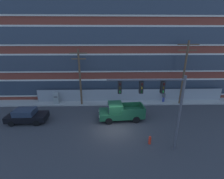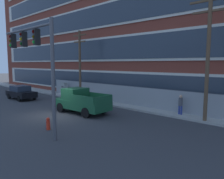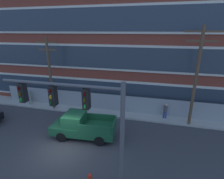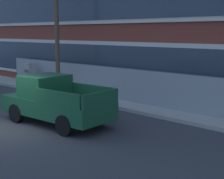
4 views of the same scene
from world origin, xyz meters
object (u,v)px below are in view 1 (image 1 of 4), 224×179
(pickup_truck_dark_green, at_px, (120,112))
(sedan_black, at_px, (27,116))
(fire_hydrant, at_px, (150,140))
(utility_pole_midblock, at_px, (184,71))
(traffic_signal_mast, at_px, (158,98))
(utility_pole_near_corner, at_px, (80,76))
(electrical_cabinet, at_px, (56,99))
(pedestrian_near_cabinet, at_px, (164,96))

(pickup_truck_dark_green, height_order, sedan_black, pickup_truck_dark_green)
(fire_hydrant, bearing_deg, pickup_truck_dark_green, 117.83)
(sedan_black, xyz_separation_m, utility_pole_midblock, (19.18, 4.29, 4.06))
(traffic_signal_mast, distance_m, pickup_truck_dark_green, 6.71)
(utility_pole_near_corner, distance_m, utility_pole_midblock, 13.85)
(pickup_truck_dark_green, relative_size, fire_hydrant, 6.73)
(sedan_black, height_order, electrical_cabinet, electrical_cabinet)
(electrical_cabinet, distance_m, fire_hydrant, 14.01)
(sedan_black, relative_size, utility_pole_midblock, 0.49)
(traffic_signal_mast, xyz_separation_m, utility_pole_near_corner, (-7.50, 9.10, -0.45))
(utility_pole_near_corner, relative_size, pedestrian_near_cabinet, 4.53)
(utility_pole_near_corner, distance_m, pedestrian_near_cabinet, 12.19)
(sedan_black, height_order, fire_hydrant, sedan_black)
(traffic_signal_mast, xyz_separation_m, electrical_cabinet, (-11.09, 9.40, -3.81))
(traffic_signal_mast, bearing_deg, utility_pole_near_corner, 129.52)
(electrical_cabinet, relative_size, fire_hydrant, 2.23)
(utility_pole_midblock, height_order, pedestrian_near_cabinet, utility_pole_midblock)
(fire_hydrant, bearing_deg, pedestrian_near_cabinet, 63.96)
(pedestrian_near_cabinet, relative_size, fire_hydrant, 2.17)
(utility_pole_midblock, bearing_deg, fire_hydrant, -127.87)
(fire_hydrant, bearing_deg, sedan_black, 162.58)
(sedan_black, bearing_deg, electrical_cabinet, 69.51)
(pickup_truck_dark_green, relative_size, utility_pole_midblock, 0.60)
(utility_pole_midblock, bearing_deg, utility_pole_near_corner, 179.58)
(sedan_black, xyz_separation_m, fire_hydrant, (12.74, -4.00, -0.42))
(pickup_truck_dark_green, distance_m, fire_hydrant, 4.93)
(sedan_black, relative_size, electrical_cabinet, 2.46)
(traffic_signal_mast, relative_size, sedan_black, 1.50)
(traffic_signal_mast, relative_size, electrical_cabinet, 3.68)
(traffic_signal_mast, distance_m, sedan_black, 14.22)
(pickup_truck_dark_green, bearing_deg, pedestrian_near_cabinet, 34.50)
(traffic_signal_mast, distance_m, electrical_cabinet, 15.03)
(pickup_truck_dark_green, bearing_deg, sedan_black, -178.17)
(utility_pole_midblock, height_order, fire_hydrant, utility_pole_midblock)
(sedan_black, bearing_deg, pedestrian_near_cabinet, 15.97)
(traffic_signal_mast, distance_m, pedestrian_near_cabinet, 11.12)
(electrical_cabinet, bearing_deg, utility_pole_near_corner, -4.89)
(pickup_truck_dark_green, height_order, utility_pole_near_corner, utility_pole_near_corner)
(pickup_truck_dark_green, height_order, electrical_cabinet, pickup_truck_dark_green)
(traffic_signal_mast, relative_size, utility_pole_midblock, 0.74)
(utility_pole_midblock, distance_m, fire_hydrant, 11.41)
(sedan_black, bearing_deg, traffic_signal_mast, -20.12)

